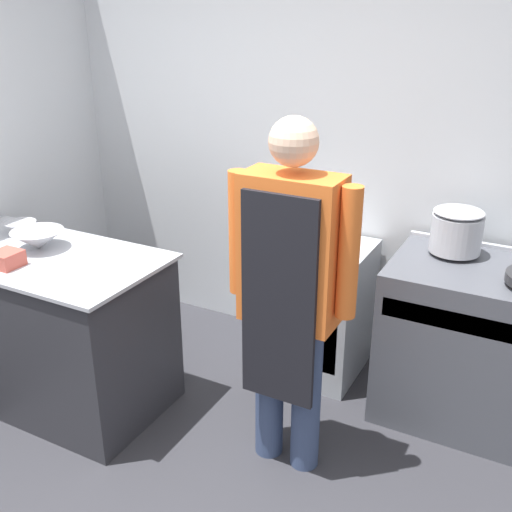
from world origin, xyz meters
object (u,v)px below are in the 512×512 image
at_px(mixing_bowl, 38,240).
at_px(stock_pot, 457,230).
at_px(person_cook, 290,284).
at_px(plastic_tub, 7,259).
at_px(stove, 483,346).
at_px(fridge_unit, 314,307).

bearing_deg(mixing_bowl, stock_pot, 26.21).
xyz_separation_m(person_cook, plastic_tub, (-1.43, -0.33, -0.04)).
distance_m(stove, plastic_tub, 2.52).
relative_size(mixing_bowl, plastic_tub, 2.08).
relative_size(fridge_unit, person_cook, 0.47).
bearing_deg(mixing_bowl, fridge_unit, 37.01).
height_order(plastic_tub, stock_pot, stock_pot).
bearing_deg(stock_pot, mixing_bowl, -153.79).
bearing_deg(mixing_bowl, stove, 21.25).
distance_m(plastic_tub, stock_pot, 2.33).
bearing_deg(fridge_unit, mixing_bowl, -142.99).
relative_size(stove, plastic_tub, 7.49).
distance_m(stove, mixing_bowl, 2.46).
relative_size(stove, mixing_bowl, 3.60).
bearing_deg(fridge_unit, stove, -3.77).
distance_m(fridge_unit, stock_pot, 0.99).
bearing_deg(stove, person_cook, -134.29).
xyz_separation_m(stove, person_cook, (-0.78, -0.79, 0.53)).
bearing_deg(stove, mixing_bowl, -158.75).
bearing_deg(stove, stock_pot, 152.69).
xyz_separation_m(plastic_tub, stock_pot, (1.97, 1.24, 0.10)).
relative_size(stove, stock_pot, 3.82).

